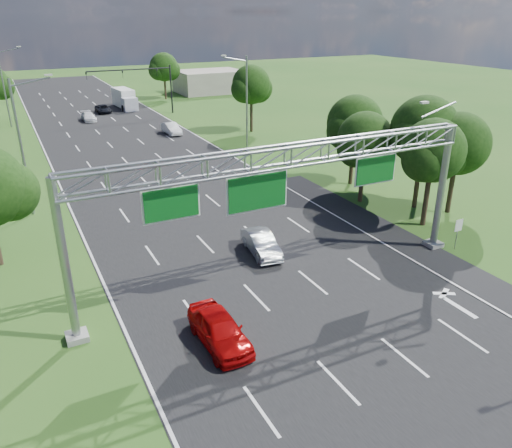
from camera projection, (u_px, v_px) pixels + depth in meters
ground at (178, 191)px, 42.84m from camera, size 220.00×220.00×0.00m
road at (178, 191)px, 42.84m from camera, size 18.00×180.00×0.02m
road_flare at (397, 238)px, 33.94m from camera, size 3.00×30.00×0.02m
sign_gantry at (289, 167)px, 25.50m from camera, size 23.50×1.00×9.56m
regulatory_sign at (458, 228)px, 31.79m from camera, size 0.60×0.08×2.10m
traffic_signal at (147, 79)px, 72.64m from camera, size 12.21×0.24×7.00m
streetlight_l_near at (23, 142)px, 35.95m from camera, size 2.97×0.22×10.16m
streetlight_l_far at (5, 84)px, 64.67m from camera, size 2.97×0.22×10.16m
streetlight_r_mid at (245, 99)px, 53.55m from camera, size 2.97×0.22×10.16m
tree_cluster_right at (405, 138)px, 38.03m from camera, size 9.91×14.60×8.68m
tree_verge_rd at (252, 86)px, 62.11m from camera, size 5.76×4.80×8.28m
tree_verge_re at (164, 68)px, 86.07m from camera, size 5.76×4.80×7.84m
building_right at (210, 81)px, 94.69m from camera, size 12.00×9.00×4.00m
red_coupe at (220, 329)px, 22.91m from camera, size 1.91×4.55×1.54m
silver_sedan at (261, 244)px, 31.57m from camera, size 1.98×4.33×1.38m
car_queue_a at (89, 117)px, 70.20m from camera, size 1.72×4.12×1.19m
car_queue_b at (103, 109)px, 75.86m from camera, size 1.93×4.17×1.16m
car_queue_d at (171, 129)px, 62.64m from camera, size 1.61×4.23×1.38m
box_truck at (125, 99)px, 79.49m from camera, size 2.66×7.81×2.90m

